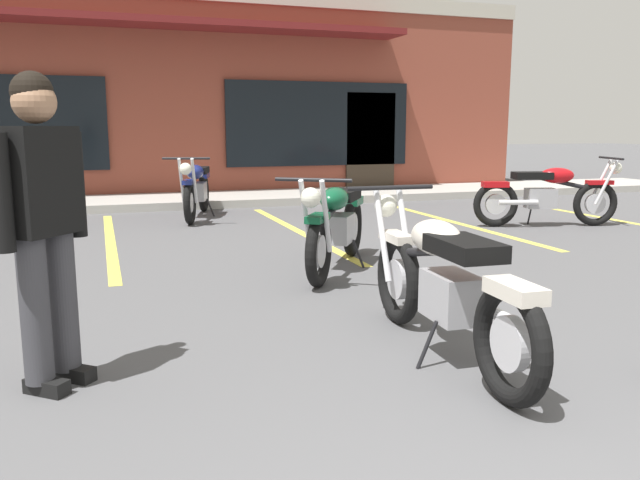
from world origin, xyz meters
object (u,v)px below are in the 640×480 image
motorcycle_silver_naked (337,224)px  motorcycle_blue_standard (197,188)px  motorcycle_black_cruiser (548,194)px  person_by_back_row (43,213)px  motorcycle_foreground_classic (444,282)px

motorcycle_silver_naked → motorcycle_blue_standard: same height
motorcycle_black_cruiser → person_by_back_row: person_by_back_row is taller
motorcycle_black_cruiser → person_by_back_row: size_ratio=1.23×
motorcycle_foreground_classic → person_by_back_row: bearing=173.5°
motorcycle_black_cruiser → motorcycle_silver_naked: bearing=-155.9°
motorcycle_blue_standard → person_by_back_row: 6.60m
motorcycle_silver_naked → person_by_back_row: person_by_back_row is taller
motorcycle_foreground_classic → person_by_back_row: person_by_back_row is taller
person_by_back_row → motorcycle_foreground_classic: bearing=-6.5°
motorcycle_foreground_classic → motorcycle_blue_standard: (-0.54, 6.61, 0.00)m
motorcycle_silver_naked → motorcycle_blue_standard: bearing=100.4°
person_by_back_row → motorcycle_blue_standard: bearing=75.1°
motorcycle_blue_standard → person_by_back_row: person_by_back_row is taller
motorcycle_foreground_classic → motorcycle_black_cruiser: same height
motorcycle_silver_naked → motorcycle_blue_standard: size_ratio=0.89×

